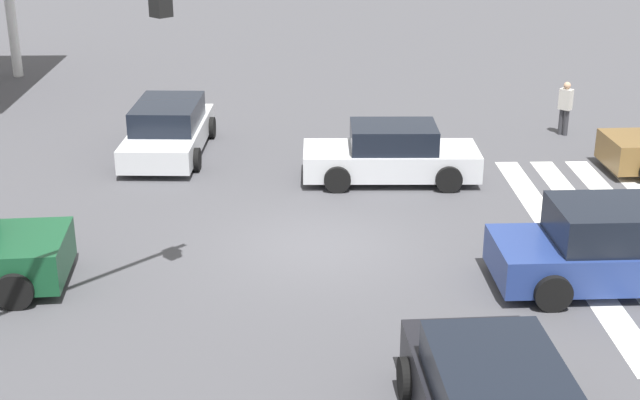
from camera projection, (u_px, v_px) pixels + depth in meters
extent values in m
plane|color=#47474C|center=(320.00, 245.00, 18.89)|extent=(134.80, 134.80, 0.00)
cube|color=silver|center=(606.00, 242.00, 19.05)|extent=(10.65, 0.60, 0.01)
cube|color=silver|center=(562.00, 242.00, 19.03)|extent=(10.65, 0.60, 0.01)
cylinder|color=black|center=(36.00, 246.00, 17.98)|extent=(0.27, 0.71, 0.70)
cylinder|color=black|center=(14.00, 291.00, 16.13)|extent=(0.27, 0.71, 0.70)
cube|color=black|center=(499.00, 382.00, 11.84)|extent=(2.58, 1.81, 0.57)
cylinder|color=black|center=(407.00, 379.00, 13.46)|extent=(0.68, 0.25, 0.67)
cylinder|color=black|center=(533.00, 374.00, 13.59)|extent=(0.68, 0.25, 0.67)
cube|color=navy|center=(612.00, 258.00, 16.95)|extent=(1.96, 4.55, 0.73)
cube|color=black|center=(609.00, 223.00, 16.68)|extent=(1.74, 2.09, 0.72)
cylinder|color=black|center=(525.00, 249.00, 17.87)|extent=(0.23, 0.70, 0.70)
cylinder|color=black|center=(553.00, 293.00, 16.06)|extent=(0.23, 0.70, 0.70)
cylinder|color=black|center=(625.00, 150.00, 23.98)|extent=(0.24, 0.65, 0.64)
cube|color=silver|center=(390.00, 161.00, 22.51)|extent=(1.83, 4.44, 0.66)
cube|color=black|center=(393.00, 137.00, 22.28)|extent=(1.60, 2.17, 0.61)
cylinder|color=black|center=(337.00, 179.00, 21.75)|extent=(0.24, 0.66, 0.66)
cylinder|color=black|center=(336.00, 157.00, 23.40)|extent=(0.24, 0.66, 0.66)
cylinder|color=black|center=(449.00, 179.00, 21.76)|extent=(0.24, 0.66, 0.66)
cylinder|color=black|center=(439.00, 156.00, 23.41)|extent=(0.24, 0.66, 0.66)
cube|color=silver|center=(169.00, 137.00, 24.56)|extent=(4.81, 2.11, 0.61)
cube|color=black|center=(168.00, 114.00, 24.38)|extent=(2.68, 1.81, 0.65)
cylinder|color=black|center=(196.00, 159.00, 23.24)|extent=(0.63, 0.25, 0.62)
cylinder|color=black|center=(123.00, 159.00, 23.28)|extent=(0.63, 0.25, 0.62)
cylinder|color=black|center=(211.00, 128.00, 25.96)|extent=(0.63, 0.25, 0.62)
cylinder|color=black|center=(146.00, 127.00, 26.00)|extent=(0.63, 0.25, 0.62)
cylinder|color=silver|center=(10.00, 9.00, 32.46)|extent=(0.36, 0.36, 4.98)
cylinder|color=#38383D|center=(566.00, 123.00, 26.17)|extent=(0.14, 0.14, 0.77)
cylinder|color=#38383D|center=(561.00, 122.00, 26.27)|extent=(0.14, 0.14, 0.77)
cube|color=beige|center=(566.00, 99.00, 25.97)|extent=(0.41, 0.41, 0.61)
sphere|color=tan|center=(567.00, 85.00, 25.82)|extent=(0.21, 0.21, 0.21)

